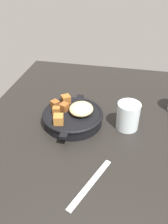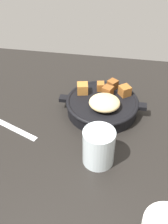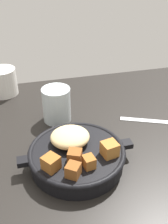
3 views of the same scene
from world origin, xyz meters
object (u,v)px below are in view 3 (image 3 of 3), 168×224
Objects in this scene: butter_knife at (155,121)px; cast_iron_skillet at (76,154)px; ceramic_mug_white at (3,82)px; water_glass_tall at (57,105)px.

cast_iron_skillet is at bearing -133.56° from butter_knife.
butter_knife is 2.19× the size of ceramic_mug_white.
cast_iron_skillet is 27.39cm from butter_knife.
butter_knife is 27.73cm from water_glass_tall.
water_glass_tall is (-1.17, 18.86, 1.93)cm from cast_iron_skillet.
butter_knife is at bearing -16.92° from water_glass_tall.
ceramic_mug_white is 24.00cm from water_glass_tall.
butter_knife is at bearing 23.58° from cast_iron_skillet.
butter_knife is 2.02× the size of water_glass_tall.
cast_iron_skillet is 1.33× the size of butter_knife.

